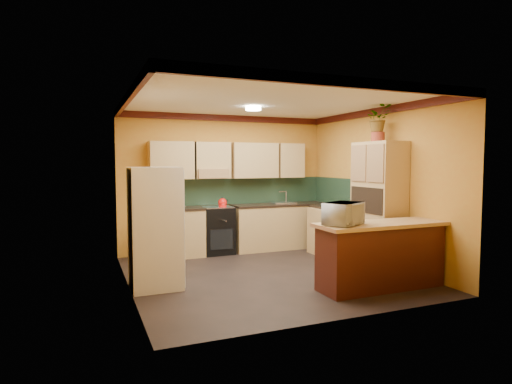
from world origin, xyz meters
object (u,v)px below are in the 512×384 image
base_cabinets_back (247,229)px  fridge (155,228)px  pantry (378,206)px  stove (217,230)px  microwave (343,214)px  breakfast_bar (381,257)px

base_cabinets_back → fridge: bearing=-138.6°
fridge → pantry: pantry is taller
stove → fridge: bearing=-128.6°
stove → microwave: microwave is taller
stove → microwave: size_ratio=1.67×
breakfast_bar → microwave: 0.90m
base_cabinets_back → pantry: bearing=-55.0°
pantry → fridge: bearing=175.3°
stove → fridge: size_ratio=0.54×
base_cabinets_back → fridge: size_ratio=2.15×
stove → pantry: 3.08m
fridge → base_cabinets_back: bearing=41.4°
base_cabinets_back → microwave: 3.15m
fridge → pantry: bearing=-4.7°
breakfast_bar → stove: bearing=115.1°
pantry → breakfast_bar: 1.31m
fridge → breakfast_bar: 3.19m
stove → base_cabinets_back: bearing=0.0°
base_cabinets_back → pantry: pantry is taller
fridge → microwave: fridge is taller
fridge → microwave: bearing=-28.2°
pantry → microwave: size_ratio=3.86×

